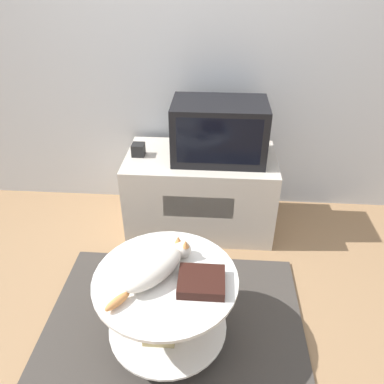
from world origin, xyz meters
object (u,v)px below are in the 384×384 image
speaker (138,150)px  cat (156,267)px  tv (219,131)px  dvd_box (201,282)px

speaker → cat: 1.11m
tv → speaker: size_ratio=7.21×
tv → dvd_box: (-0.06, -1.12, -0.28)m
dvd_box → cat: (-0.22, 0.05, 0.03)m
speaker → dvd_box: bearing=-65.5°
tv → dvd_box: bearing=-93.1°
tv → speaker: tv is taller
tv → cat: 1.13m
tv → speaker: bearing=-179.4°
tv → cat: size_ratio=1.40×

